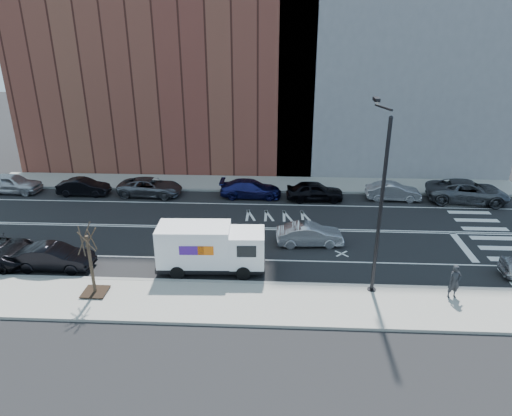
# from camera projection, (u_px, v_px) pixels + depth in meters

# --- Properties ---
(ground) EXTENTS (120.00, 120.00, 0.00)m
(ground) POSITION_uv_depth(u_px,v_px,m) (245.00, 228.00, 30.50)
(ground) COLOR black
(ground) RESTS_ON ground
(sidewalk_near) EXTENTS (44.00, 3.60, 0.15)m
(sidewalk_near) POSITION_uv_depth(u_px,v_px,m) (233.00, 303.00, 22.35)
(sidewalk_near) COLOR gray
(sidewalk_near) RESTS_ON ground
(sidewalk_far) EXTENTS (44.00, 3.60, 0.15)m
(sidewalk_far) POSITION_uv_depth(u_px,v_px,m) (253.00, 184.00, 38.60)
(sidewalk_far) COLOR gray
(sidewalk_far) RESTS_ON ground
(curb_near) EXTENTS (44.00, 0.25, 0.17)m
(curb_near) POSITION_uv_depth(u_px,v_px,m) (236.00, 283.00, 24.01)
(curb_near) COLOR gray
(curb_near) RESTS_ON ground
(curb_far) EXTENTS (44.00, 0.25, 0.17)m
(curb_far) POSITION_uv_depth(u_px,v_px,m) (252.00, 191.00, 36.93)
(curb_far) COLOR gray
(curb_far) RESTS_ON ground
(crosswalk) EXTENTS (3.00, 14.00, 0.01)m
(crosswalk) POSITION_uv_depth(u_px,v_px,m) (489.00, 233.00, 29.77)
(crosswalk) COLOR white
(crosswalk) RESTS_ON ground
(road_markings) EXTENTS (40.00, 8.60, 0.01)m
(road_markings) POSITION_uv_depth(u_px,v_px,m) (245.00, 228.00, 30.50)
(road_markings) COLOR white
(road_markings) RESTS_ON ground
(bldg_brick) EXTENTS (26.00, 10.00, 22.00)m
(bldg_brick) POSITION_uv_depth(u_px,v_px,m) (168.00, 43.00, 41.07)
(bldg_brick) COLOR brown
(bldg_brick) RESTS_ON ground
(bldg_concrete) EXTENTS (20.00, 10.00, 26.00)m
(bldg_concrete) POSITION_uv_depth(u_px,v_px,m) (395.00, 19.00, 39.38)
(bldg_concrete) COLOR slate
(bldg_concrete) RESTS_ON ground
(streetlight) EXTENTS (0.44, 4.02, 9.34)m
(streetlight) POSITION_uv_depth(u_px,v_px,m) (380.00, 196.00, 21.86)
(streetlight) COLOR black
(streetlight) RESTS_ON ground
(street_tree) EXTENTS (1.20, 1.20, 3.75)m
(street_tree) POSITION_uv_depth(u_px,v_px,m) (92.00, 270.00, 22.52)
(street_tree) COLOR black
(street_tree) RESTS_ON ground
(fedex_van) EXTENTS (5.97, 2.27, 2.69)m
(fedex_van) POSITION_uv_depth(u_px,v_px,m) (210.00, 248.00, 24.87)
(fedex_van) COLOR black
(fedex_van) RESTS_ON ground
(far_parked_a) EXTENTS (4.67, 2.02, 1.57)m
(far_parked_a) POSITION_uv_depth(u_px,v_px,m) (12.00, 183.00, 36.53)
(far_parked_a) COLOR #B6B6BB
(far_parked_a) RESTS_ON ground
(far_parked_b) EXTENTS (4.01, 1.41, 1.32)m
(far_parked_b) POSITION_uv_depth(u_px,v_px,m) (84.00, 187.00, 36.09)
(far_parked_b) COLOR black
(far_parked_b) RESTS_ON ground
(far_parked_c) EXTENTS (5.11, 2.57, 1.39)m
(far_parked_c) POSITION_uv_depth(u_px,v_px,m) (150.00, 187.00, 36.00)
(far_parked_c) COLOR #52535A
(far_parked_c) RESTS_ON ground
(far_parked_d) EXTENTS (4.79, 1.98, 1.38)m
(far_parked_d) POSITION_uv_depth(u_px,v_px,m) (251.00, 189.00, 35.65)
(far_parked_d) COLOR navy
(far_parked_d) RESTS_ON ground
(far_parked_e) EXTENTS (4.40, 1.89, 1.48)m
(far_parked_e) POSITION_uv_depth(u_px,v_px,m) (315.00, 191.00, 35.00)
(far_parked_e) COLOR black
(far_parked_e) RESTS_ON ground
(far_parked_f) EXTENTS (4.15, 1.56, 1.35)m
(far_parked_f) POSITION_uv_depth(u_px,v_px,m) (393.00, 191.00, 35.09)
(far_parked_f) COLOR #A2A2A7
(far_parked_f) RESTS_ON ground
(far_parked_g) EXTENTS (6.25, 3.36, 1.67)m
(far_parked_g) POSITION_uv_depth(u_px,v_px,m) (468.00, 191.00, 34.66)
(far_parked_g) COLOR #494C51
(far_parked_g) RESTS_ON ground
(driving_sedan) EXTENTS (4.17, 1.71, 1.34)m
(driving_sedan) POSITION_uv_depth(u_px,v_px,m) (309.00, 235.00, 28.08)
(driving_sedan) COLOR #B1B2B6
(driving_sedan) RESTS_ON ground
(near_parked_rear_a) EXTENTS (4.30, 1.57, 1.41)m
(near_parked_rear_a) POSITION_uv_depth(u_px,v_px,m) (54.00, 257.00, 25.32)
(near_parked_rear_a) COLOR black
(near_parked_rear_a) RESTS_ON ground
(pedestrian) EXTENTS (0.72, 0.55, 1.77)m
(pedestrian) POSITION_uv_depth(u_px,v_px,m) (454.00, 282.00, 22.34)
(pedestrian) COLOR #232529
(pedestrian) RESTS_ON sidewalk_near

